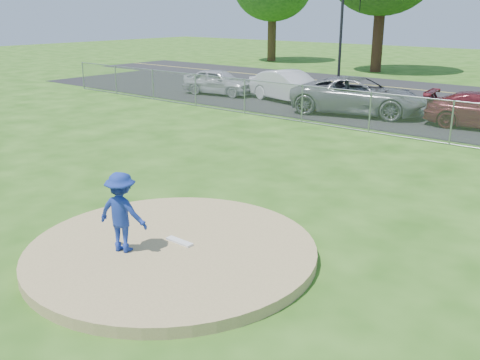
% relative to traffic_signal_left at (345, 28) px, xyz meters
% --- Properties ---
extents(ground, '(120.00, 120.00, 0.00)m').
position_rel_traffic_signal_left_xyz_m(ground, '(8.76, -12.00, -3.36)').
color(ground, '#235111').
rests_on(ground, ground).
extents(pitchers_mound, '(5.40, 5.40, 0.20)m').
position_rel_traffic_signal_left_xyz_m(pitchers_mound, '(8.76, -22.00, -3.26)').
color(pitchers_mound, '#9F8857').
rests_on(pitchers_mound, ground).
extents(pitching_rubber, '(0.60, 0.15, 0.04)m').
position_rel_traffic_signal_left_xyz_m(pitching_rubber, '(8.76, -21.80, -3.14)').
color(pitching_rubber, white).
rests_on(pitching_rubber, pitchers_mound).
extents(chain_link_fence, '(40.00, 0.06, 1.50)m').
position_rel_traffic_signal_left_xyz_m(chain_link_fence, '(8.76, -10.00, -2.61)').
color(chain_link_fence, gray).
rests_on(chain_link_fence, ground).
extents(parking_lot, '(50.00, 8.00, 0.01)m').
position_rel_traffic_signal_left_xyz_m(parking_lot, '(8.76, -5.50, -3.36)').
color(parking_lot, black).
rests_on(parking_lot, ground).
extents(traffic_signal_left, '(1.28, 0.20, 5.60)m').
position_rel_traffic_signal_left_xyz_m(traffic_signal_left, '(0.00, 0.00, 0.00)').
color(traffic_signal_left, black).
rests_on(traffic_signal_left, ground).
extents(pitcher, '(1.08, 0.80, 1.48)m').
position_rel_traffic_signal_left_xyz_m(pitcher, '(8.22, -22.67, -2.42)').
color(pitcher, navy).
rests_on(pitcher, pitchers_mound).
extents(traffic_cone, '(0.41, 0.41, 0.79)m').
position_rel_traffic_signal_left_xyz_m(traffic_cone, '(2.64, -7.41, -2.96)').
color(traffic_cone, '#FF5C0D').
rests_on(traffic_cone, parking_lot).
extents(parked_car_silver, '(4.20, 2.21, 1.36)m').
position_rel_traffic_signal_left_xyz_m(parked_car_silver, '(-3.76, -6.64, -2.67)').
color(parked_car_silver, '#B2B2B7').
rests_on(parked_car_silver, parking_lot).
extents(parked_car_white, '(4.84, 2.65, 1.51)m').
position_rel_traffic_signal_left_xyz_m(parked_car_white, '(0.52, -6.17, -2.60)').
color(parked_car_white, silver).
rests_on(parked_car_white, parking_lot).
extents(parked_car_gray, '(6.23, 4.02, 1.60)m').
position_rel_traffic_signal_left_xyz_m(parked_car_gray, '(4.66, -6.94, -2.55)').
color(parked_car_gray, slate).
rests_on(parked_car_gray, parking_lot).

